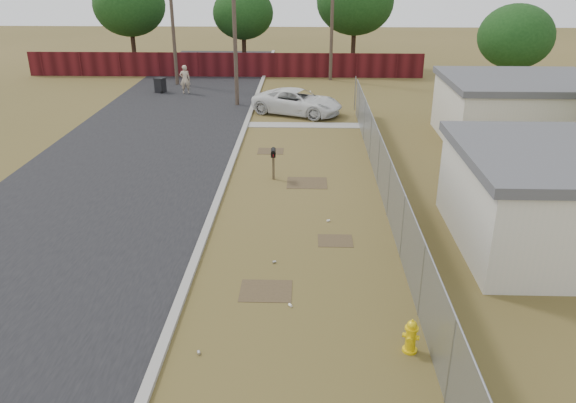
{
  "coord_description": "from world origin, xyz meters",
  "views": [
    {
      "loc": [
        0.21,
        -17.89,
        8.2
      ],
      "look_at": [
        -0.32,
        -1.44,
        1.1
      ],
      "focal_mm": 35.0,
      "sensor_mm": 36.0,
      "label": 1
    }
  ],
  "objects_px": {
    "fire_hydrant": "(411,337)",
    "pickup_truck": "(298,102)",
    "mailbox": "(273,155)",
    "trash_bin": "(160,85)",
    "pedestrian": "(185,79)"
  },
  "relations": [
    {
      "from": "trash_bin",
      "to": "fire_hydrant",
      "type": "bearing_deg",
      "value": -65.5
    },
    {
      "from": "mailbox",
      "to": "trash_bin",
      "type": "bearing_deg",
      "value": 118.02
    },
    {
      "from": "fire_hydrant",
      "to": "trash_bin",
      "type": "relative_size",
      "value": 0.87
    },
    {
      "from": "mailbox",
      "to": "pedestrian",
      "type": "bearing_deg",
      "value": 113.22
    },
    {
      "from": "fire_hydrant",
      "to": "trash_bin",
      "type": "xyz_separation_m",
      "value": [
        -12.2,
        26.77,
        0.11
      ]
    },
    {
      "from": "fire_hydrant",
      "to": "trash_bin",
      "type": "height_order",
      "value": "trash_bin"
    },
    {
      "from": "mailbox",
      "to": "pedestrian",
      "type": "height_order",
      "value": "pedestrian"
    },
    {
      "from": "pickup_truck",
      "to": "pedestrian",
      "type": "distance_m",
      "value": 9.15
    },
    {
      "from": "trash_bin",
      "to": "pedestrian",
      "type": "bearing_deg",
      "value": -7.97
    },
    {
      "from": "fire_hydrant",
      "to": "mailbox",
      "type": "bearing_deg",
      "value": 108.93
    },
    {
      "from": "mailbox",
      "to": "trash_bin",
      "type": "relative_size",
      "value": 1.31
    },
    {
      "from": "fire_hydrant",
      "to": "pickup_truck",
      "type": "height_order",
      "value": "pickup_truck"
    },
    {
      "from": "fire_hydrant",
      "to": "pedestrian",
      "type": "xyz_separation_m",
      "value": [
        -10.45,
        26.52,
        0.54
      ]
    },
    {
      "from": "pickup_truck",
      "to": "pedestrian",
      "type": "bearing_deg",
      "value": 78.47
    },
    {
      "from": "trash_bin",
      "to": "pickup_truck",
      "type": "bearing_deg",
      "value": -30.3
    }
  ]
}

